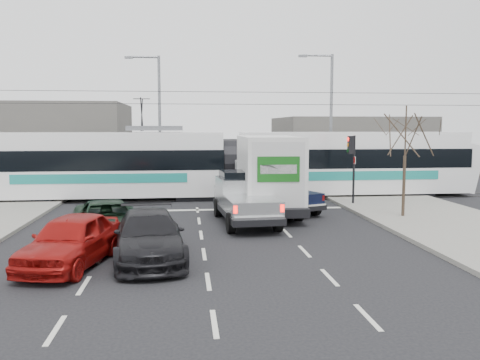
{
  "coord_description": "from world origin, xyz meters",
  "views": [
    {
      "loc": [
        -2.28,
        -19.49,
        4.2
      ],
      "look_at": [
        0.18,
        3.24,
        1.8
      ],
      "focal_mm": 38.0,
      "sensor_mm": 36.0,
      "label": 1
    }
  ],
  "objects": [
    {
      "name": "navy_pickup",
      "position": [
        2.5,
        5.11,
        0.92
      ],
      "size": [
        3.21,
        4.71,
        1.87
      ],
      "rotation": [
        0.0,
        0.0,
        0.4
      ],
      "color": "black",
      "rests_on": "ground"
    },
    {
      "name": "box_truck",
      "position": [
        1.64,
        4.62,
        1.86
      ],
      "size": [
        2.67,
        7.55,
        3.76
      ],
      "rotation": [
        0.0,
        0.0,
        -0.01
      ],
      "color": "black",
      "rests_on": "ground"
    },
    {
      "name": "catenary",
      "position": [
        0.0,
        10.0,
        3.88
      ],
      "size": [
        60.0,
        0.2,
        7.0
      ],
      "color": "black",
      "rests_on": "ground"
    },
    {
      "name": "sidewalk_right",
      "position": [
        9.0,
        0.0,
        0.07
      ],
      "size": [
        6.0,
        60.0,
        0.15
      ],
      "primitive_type": "cube",
      "color": "gray",
      "rests_on": "ground"
    },
    {
      "name": "red_car",
      "position": [
        -5.74,
        -3.99,
        0.79
      ],
      "size": [
        2.86,
        4.96,
        1.59
      ],
      "primitive_type": "imported",
      "rotation": [
        0.0,
        0.0,
        -0.22
      ],
      "color": "#9C100E",
      "rests_on": "ground"
    },
    {
      "name": "ground",
      "position": [
        0.0,
        0.0,
        0.0
      ],
      "size": [
        120.0,
        120.0,
        0.0
      ],
      "primitive_type": "plane",
      "color": "black",
      "rests_on": "ground"
    },
    {
      "name": "green_car",
      "position": [
        -5.2,
        -0.38,
        0.71
      ],
      "size": [
        3.44,
        5.52,
        1.42
      ],
      "primitive_type": "imported",
      "rotation": [
        0.0,
        0.0,
        0.22
      ],
      "color": "black",
      "rests_on": "ground"
    },
    {
      "name": "street_lamp_near",
      "position": [
        7.31,
        14.0,
        5.11
      ],
      "size": [
        2.38,
        0.25,
        9.0
      ],
      "color": "slate",
      "rests_on": "ground"
    },
    {
      "name": "bare_tree",
      "position": [
        7.6,
        2.5,
        3.79
      ],
      "size": [
        2.4,
        2.4,
        5.0
      ],
      "color": "#47382B",
      "rests_on": "ground"
    },
    {
      "name": "silver_pickup",
      "position": [
        0.27,
        2.58,
        1.1
      ],
      "size": [
        2.52,
        6.2,
        2.2
      ],
      "rotation": [
        0.0,
        0.0,
        0.07
      ],
      "color": "black",
      "rests_on": "ground"
    },
    {
      "name": "building_left",
      "position": [
        -14.0,
        22.0,
        3.0
      ],
      "size": [
        14.0,
        10.0,
        6.0
      ],
      "primitive_type": "cube",
      "color": "#615E58",
      "rests_on": "ground"
    },
    {
      "name": "street_lamp_far",
      "position": [
        -4.19,
        16.0,
        5.11
      ],
      "size": [
        2.38,
        0.25,
        9.0
      ],
      "color": "slate",
      "rests_on": "ground"
    },
    {
      "name": "tram",
      "position": [
        0.37,
        10.2,
        2.05
      ],
      "size": [
        28.37,
        3.03,
        5.79
      ],
      "rotation": [
        0.0,
        0.0,
        0.01
      ],
      "color": "white",
      "rests_on": "ground"
    },
    {
      "name": "traffic_signal",
      "position": [
        6.47,
        6.5,
        2.74
      ],
      "size": [
        0.44,
        0.44,
        3.6
      ],
      "color": "black",
      "rests_on": "ground"
    },
    {
      "name": "building_right",
      "position": [
        12.0,
        24.0,
        2.5
      ],
      "size": [
        12.0,
        10.0,
        5.0
      ],
      "primitive_type": "cube",
      "color": "#615E58",
      "rests_on": "ground"
    },
    {
      "name": "rails",
      "position": [
        0.0,
        10.0,
        0.01
      ],
      "size": [
        60.0,
        1.6,
        0.03
      ],
      "primitive_type": "cube",
      "color": "#33302D",
      "rests_on": "ground"
    },
    {
      "name": "dark_car",
      "position": [
        -3.45,
        -3.51,
        0.76
      ],
      "size": [
        2.67,
        5.44,
        1.52
      ],
      "primitive_type": "imported",
      "rotation": [
        0.0,
        0.0,
        0.1
      ],
      "color": "black",
      "rests_on": "ground"
    }
  ]
}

